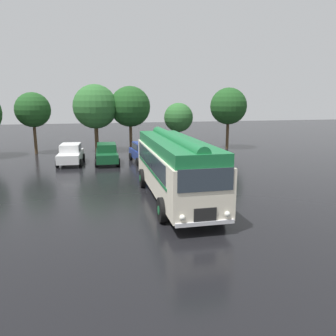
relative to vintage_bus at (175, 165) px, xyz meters
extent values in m
plane|color=black|center=(0.07, -0.19, -1.89)|extent=(120.00, 120.00, 0.00)
cube|color=silver|center=(0.00, 0.01, -0.29)|extent=(2.62, 10.03, 2.10)
cube|color=#196B38|center=(0.00, 0.01, 1.04)|extent=(2.42, 9.83, 0.56)
cylinder|color=#196B38|center=(0.00, 0.01, 1.30)|extent=(0.72, 9.51, 0.60)
cube|color=#2D3842|center=(1.27, 0.30, 0.28)|extent=(0.14, 8.00, 0.84)
cube|color=#2D3842|center=(-1.26, 0.33, 0.28)|extent=(0.14, 8.00, 0.84)
cube|color=#196B38|center=(1.26, 0.20, -0.26)|extent=(0.13, 8.20, 0.12)
cube|color=#196B38|center=(-1.26, 0.23, -0.26)|extent=(0.13, 8.20, 0.12)
cube|color=#2D3842|center=(-0.06, -5.00, 0.38)|extent=(2.20, 0.06, 0.88)
cube|color=black|center=(-0.06, -5.01, -0.99)|extent=(0.90, 0.07, 0.56)
cube|color=silver|center=(-0.06, -5.03, -1.32)|extent=(2.38, 0.13, 0.16)
sphere|color=white|center=(0.84, -5.03, -1.02)|extent=(0.22, 0.22, 0.22)
sphere|color=white|center=(-0.96, -5.01, -1.02)|extent=(0.22, 0.22, 0.22)
cylinder|color=black|center=(1.26, -3.10, -1.34)|extent=(0.29, 1.10, 1.10)
cylinder|color=#196B38|center=(1.26, -3.10, -1.34)|extent=(0.32, 0.39, 0.39)
cylinder|color=black|center=(-1.34, -3.07, -1.34)|extent=(0.29, 1.10, 1.10)
cylinder|color=#196B38|center=(-1.34, -3.07, -1.34)|extent=(0.32, 0.39, 0.39)
cylinder|color=black|center=(1.34, 2.89, -1.34)|extent=(0.29, 1.10, 1.10)
cylinder|color=#196B38|center=(1.34, 2.89, -1.34)|extent=(0.32, 0.39, 0.39)
cylinder|color=black|center=(-1.26, 2.93, -1.34)|extent=(0.29, 1.10, 1.10)
cylinder|color=#196B38|center=(-1.26, 2.93, -1.34)|extent=(0.32, 0.39, 0.39)
cube|color=silver|center=(-5.90, 11.36, -1.22)|extent=(2.00, 4.31, 0.70)
cube|color=silver|center=(-5.89, 11.51, -0.55)|extent=(1.65, 2.29, 0.64)
cube|color=#2D3842|center=(-5.13, 11.46, -0.55)|extent=(0.16, 1.93, 0.50)
cube|color=#2D3842|center=(-6.64, 11.57, -0.55)|extent=(0.16, 1.93, 0.50)
cylinder|color=black|center=(-5.11, 10.00, -1.57)|extent=(0.25, 0.65, 0.64)
cylinder|color=black|center=(-6.87, 10.13, -1.57)|extent=(0.25, 0.65, 0.64)
cylinder|color=black|center=(-4.93, 12.60, -1.57)|extent=(0.25, 0.65, 0.64)
cylinder|color=black|center=(-6.68, 12.72, -1.57)|extent=(0.25, 0.65, 0.64)
cube|color=#144C28|center=(-3.00, 10.91, -1.22)|extent=(1.79, 4.24, 0.70)
cube|color=#144C28|center=(-3.00, 11.06, -0.55)|extent=(1.54, 2.22, 0.64)
cube|color=#2D3842|center=(-2.24, 11.04, -0.55)|extent=(0.07, 1.93, 0.50)
cube|color=#2D3842|center=(-3.76, 11.07, -0.55)|extent=(0.07, 1.93, 0.50)
cylinder|color=black|center=(-2.15, 9.58, -1.57)|extent=(0.21, 0.64, 0.64)
cylinder|color=black|center=(-3.91, 9.62, -1.57)|extent=(0.21, 0.64, 0.64)
cylinder|color=black|center=(-2.09, 12.19, -1.57)|extent=(0.21, 0.64, 0.64)
cylinder|color=black|center=(-3.85, 12.23, -1.57)|extent=(0.21, 0.64, 0.64)
cube|color=navy|center=(0.10, 10.86, -1.22)|extent=(2.12, 4.35, 0.70)
cube|color=navy|center=(0.08, 11.01, -0.55)|extent=(1.71, 2.33, 0.64)
cube|color=#2D3842|center=(0.83, 11.08, -0.55)|extent=(0.22, 1.92, 0.50)
cube|color=#2D3842|center=(-0.67, 10.93, -0.55)|extent=(0.22, 1.92, 0.50)
cylinder|color=black|center=(1.10, 9.65, -1.57)|extent=(0.26, 0.66, 0.64)
cylinder|color=black|center=(-0.65, 9.47, -1.57)|extent=(0.26, 0.66, 0.64)
cylinder|color=black|center=(0.84, 12.24, -1.57)|extent=(0.26, 0.66, 0.64)
cylinder|color=black|center=(-0.91, 12.06, -1.57)|extent=(0.26, 0.66, 0.64)
cube|color=#144C28|center=(2.61, 10.51, -1.22)|extent=(1.78, 4.23, 0.70)
cube|color=#144C28|center=(2.61, 10.66, -0.55)|extent=(1.54, 2.21, 0.64)
cube|color=#2D3842|center=(3.36, 10.67, -0.55)|extent=(0.06, 1.93, 0.50)
cube|color=#2D3842|center=(1.85, 10.64, -0.55)|extent=(0.06, 1.93, 0.50)
cylinder|color=black|center=(3.51, 9.22, -1.57)|extent=(0.21, 0.64, 0.64)
cylinder|color=black|center=(1.75, 9.19, -1.57)|extent=(0.21, 0.64, 0.64)
cylinder|color=black|center=(3.46, 11.83, -1.57)|extent=(0.21, 0.64, 0.64)
cylinder|color=black|center=(1.70, 11.79, -1.57)|extent=(0.21, 0.64, 0.64)
cylinder|color=#4C3823|center=(-9.54, 17.73, -0.40)|extent=(0.28, 0.28, 3.00)
sphere|color=#1E4C1E|center=(-9.54, 17.73, 2.36)|extent=(3.34, 3.34, 3.34)
sphere|color=#1E4C1E|center=(-9.97, 17.74, 2.25)|extent=(2.48, 2.48, 2.48)
cylinder|color=#4C3823|center=(-3.68, 17.41, -0.44)|extent=(0.38, 0.38, 2.91)
sphere|color=#2D662D|center=(-3.68, 17.41, 2.64)|extent=(4.35, 4.35, 4.35)
sphere|color=#2D662D|center=(-4.09, 17.21, 2.46)|extent=(2.83, 2.83, 2.83)
cylinder|color=#4C3823|center=(-0.21, 17.59, -0.40)|extent=(0.30, 0.30, 2.98)
sphere|color=#1E4C1E|center=(-0.21, 17.59, 2.62)|extent=(4.10, 4.10, 4.10)
sphere|color=#1E4C1E|center=(0.15, 17.86, 2.73)|extent=(2.65, 2.65, 2.65)
cylinder|color=#4C3823|center=(4.85, 17.46, -0.78)|extent=(0.39, 0.39, 2.22)
sphere|color=#2D662D|center=(4.85, 17.46, 1.47)|extent=(3.05, 3.05, 3.05)
sphere|color=#2D662D|center=(5.00, 17.30, 1.54)|extent=(2.43, 2.43, 2.43)
cylinder|color=#4C3823|center=(10.13, 16.72, -0.35)|extent=(0.31, 0.31, 3.08)
sphere|color=#1E4C1E|center=(10.13, 16.72, 2.64)|extent=(3.87, 3.87, 3.87)
sphere|color=#1E4C1E|center=(10.20, 16.64, 2.54)|extent=(2.39, 2.39, 2.39)
camera|label=1|loc=(-4.13, -16.21, 3.32)|focal=35.00mm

